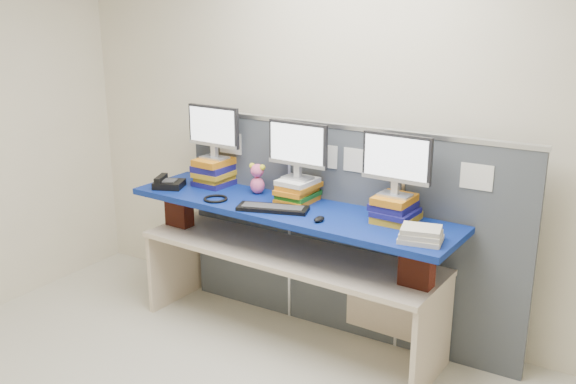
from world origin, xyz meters
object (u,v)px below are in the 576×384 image
Objects in this scene: monitor_right at (397,161)px; keyboard at (273,208)px; desk at (288,267)px; monitor_center at (298,147)px; monitor_left at (214,129)px; desk_phone at (168,183)px; blue_board at (288,209)px.

keyboard is at bearing -161.81° from monitor_right.
monitor_center is (0.01, 0.12, 0.84)m from desk.
desk_phone is at bearing -135.42° from monitor_left.
desk is at bearing 55.51° from keyboard.
desk is at bearing -89.98° from monitor_center.
desk is 8.45× the size of desk_phone.
monitor_left is 0.86m from keyboard.
monitor_right is 0.89m from keyboard.
desk is 1.11m from desk_phone.
desk_phone is at bearing -171.84° from monitor_right.
monitor_left is at bearing -180.00° from monitor_center.
blue_board reaches higher than desk.
desk_phone is (-0.26, -0.23, -0.40)m from monitor_left.
monitor_right is at bearing 9.22° from blue_board.
monitor_center is 1.72× the size of desk_phone.
monitor_left reaches higher than monitor_center.
monitor_center reaches higher than desk.
blue_board is at bearing 55.51° from keyboard.
keyboard is (-0.04, -0.13, 0.04)m from blue_board.
monitor_left reaches higher than desk_phone.
desk_phone is at bearing -166.05° from monitor_center.
keyboard is (-0.05, -0.25, -0.38)m from monitor_center.
blue_board is 0.88m from monitor_left.
monitor_right is 0.91× the size of keyboard.
monitor_right is (0.73, 0.08, 0.41)m from blue_board.
monitor_center is at bearing 90.02° from blue_board.
keyboard is at bearing -19.40° from monitor_left.
monitor_left is 1.47m from monitor_right.
desk is 0.93× the size of blue_board.
monitor_right is 1.78m from desk_phone.
blue_board is at bearing -18.24° from desk_phone.
blue_board is 1.00m from desk_phone.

